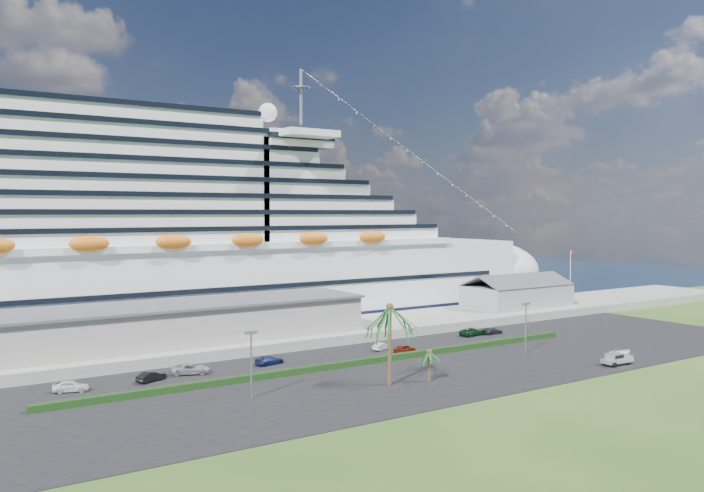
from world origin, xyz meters
TOP-DOWN VIEW (x-y plane):
  - ground at (0.00, 0.00)m, footprint 420.00×420.00m
  - asphalt_lot at (0.00, 11.00)m, footprint 140.00×38.00m
  - wharf at (0.00, 40.00)m, footprint 240.00×20.00m
  - water at (0.00, 130.00)m, footprint 420.00×160.00m
  - cruise_ship at (-21.53, 64.00)m, footprint 191.00×38.00m
  - terminal_building at (-25.00, 40.00)m, footprint 61.00×15.00m
  - port_shed at (52.00, 40.00)m, footprint 24.00×12.31m
  - flagpole at (70.04, 40.00)m, footprint 1.08×0.16m
  - hedge at (-8.00, 16.00)m, footprint 88.00×1.10m
  - lamp_post_left at (-28.00, 8.00)m, footprint 1.60×0.35m
  - lamp_post_right at (20.00, 8.00)m, footprint 1.60×0.35m
  - palm_tall at (-10.00, 4.00)m, footprint 8.82×8.82m
  - palm_short at (-4.50, 2.50)m, footprint 3.53×3.53m
  - parked_car_0 at (-45.93, 23.25)m, footprint 4.63×3.05m
  - parked_car_1 at (-35.73, 23.05)m, footprint 4.40×3.00m
  - parked_car_2 at (-29.84, 24.18)m, footprint 5.82×4.03m
  - parked_car_3 at (-17.87, 23.67)m, footprint 4.91×2.69m
  - parked_car_4 at (4.18, 19.19)m, footprint 4.40×2.44m
  - parked_car_5 at (2.60, 23.32)m, footprint 3.98×2.53m
  - parked_car_6 at (24.29, 24.92)m, footprint 5.52×3.00m
  - parked_car_7 at (28.53, 24.07)m, footprint 4.42×2.01m
  - pickup_truck at (25.40, -4.98)m, footprint 5.24×2.19m
  - boat_trailer at (28.72, -3.37)m, footprint 6.29×4.60m

SIDE VIEW (x-z plane):
  - ground at x=0.00m, z-range 0.00..0.00m
  - water at x=0.00m, z-range 0.00..0.02m
  - asphalt_lot at x=0.00m, z-range 0.00..0.12m
  - hedge at x=-8.00m, z-range 0.12..1.02m
  - parked_car_5 at x=2.60m, z-range 0.12..1.36m
  - parked_car_7 at x=28.53m, z-range 0.12..1.37m
  - parked_car_3 at x=-17.87m, z-range 0.12..1.47m
  - parked_car_1 at x=-35.73m, z-range 0.12..1.49m
  - parked_car_4 at x=4.18m, z-range 0.12..1.54m
  - parked_car_0 at x=-45.93m, z-range 0.12..1.59m
  - parked_car_6 at x=24.29m, z-range 0.12..1.59m
  - parked_car_2 at x=-29.84m, z-range 0.12..1.60m
  - wharf at x=0.00m, z-range 0.00..1.80m
  - pickup_truck at x=25.40m, z-range 0.21..2.02m
  - boat_trailer at x=28.72m, z-range 0.40..2.15m
  - palm_short at x=-4.50m, z-range 1.38..5.95m
  - port_shed at x=52.00m, z-range 0.71..8.08m
  - terminal_building at x=-25.00m, z-range 1.86..8.16m
  - lamp_post_left at x=-28.00m, z-range 1.21..9.48m
  - lamp_post_right at x=20.00m, z-range 1.21..9.48m
  - flagpole at x=70.04m, z-range 2.27..14.27m
  - palm_tall at x=-10.00m, z-range 3.64..14.77m
  - cruise_ship at x=-21.53m, z-range -10.31..43.69m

